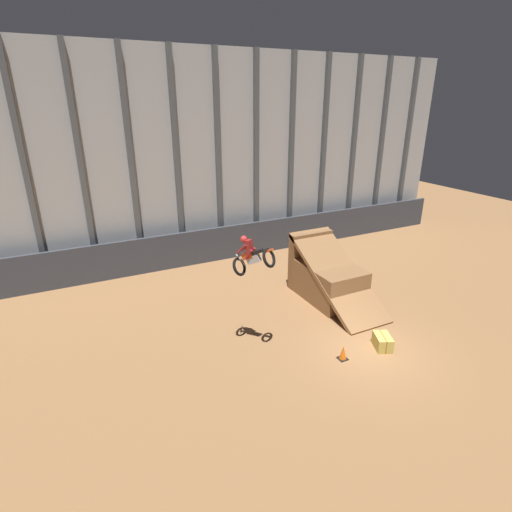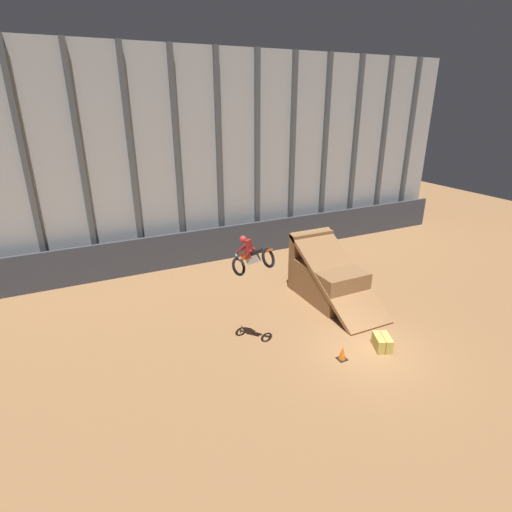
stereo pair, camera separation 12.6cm
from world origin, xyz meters
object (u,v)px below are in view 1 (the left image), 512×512
Objects in this scene: dirt_ramp at (326,276)px; hay_bale_trackside at (382,342)px; traffic_cone_near_ramp at (343,353)px; rider_bike_solo at (252,257)px.

dirt_ramp reaches higher than hay_bale_trackside.
dirt_ramp is at bearing 82.54° from hay_bale_trackside.
dirt_ramp is 9.32× the size of traffic_cone_near_ramp.
rider_bike_solo is at bearing 142.60° from traffic_cone_near_ramp.
hay_bale_trackside is (4.76, -2.29, -3.74)m from rider_bike_solo.
rider_bike_solo is 5.19m from traffic_cone_near_ramp.
rider_bike_solo reaches higher than dirt_ramp.
hay_bale_trackside is (1.90, -0.10, -0.00)m from traffic_cone_near_ramp.
traffic_cone_near_ramp is (2.86, -2.18, -3.74)m from rider_bike_solo.
hay_bale_trackside is (-0.64, -4.88, -0.79)m from dirt_ramp.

